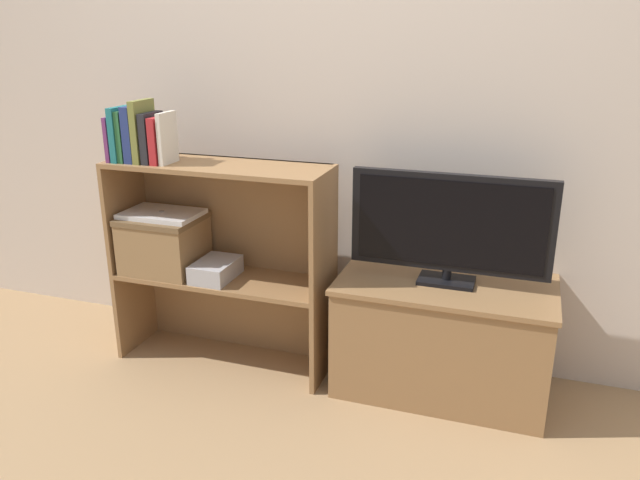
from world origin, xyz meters
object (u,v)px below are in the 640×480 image
book_plum (117,138)px  book_navy (136,134)px  storage_basket_left (164,241)px  book_charcoal (152,138)px  tv (450,225)px  book_teal (122,134)px  book_forest (128,136)px  book_olive (143,131)px  tv_stand (442,336)px  book_ivory (167,138)px  magazine_stack (216,270)px  laptop (162,214)px  book_crimson (160,140)px

book_plum → book_navy: book_navy is taller
book_navy → storage_basket_left: bearing=31.4°
book_plum → book_charcoal: 0.17m
tv → book_teal: size_ratio=3.46×
book_plum → book_forest: (0.06, 0.00, 0.01)m
book_olive → tv: bearing=5.6°
tv_stand → book_plum: size_ratio=4.63×
tv_stand → storage_basket_left: storage_basket_left is taller
book_plum → storage_basket_left: (0.16, 0.04, -0.45)m
book_ivory → tv: bearing=6.1°
storage_basket_left → magazine_stack: storage_basket_left is taller
book_forest → book_navy: bearing=-0.0°
tv → magazine_stack: (-0.97, -0.10, -0.27)m
storage_basket_left → book_ivory: bearing=-25.8°
book_charcoal → book_plum: bearing=180.0°
book_plum → book_ivory: book_ivory is taller
book_navy → laptop: bearing=31.4°
book_teal → laptop: (0.13, 0.04, -0.35)m
laptop → book_crimson: bearing=-38.9°
book_plum → book_crimson: (0.21, 0.00, 0.00)m
book_plum → laptop: size_ratio=0.56×
tv_stand → book_ivory: size_ratio=4.07×
book_teal → book_olive: 0.10m
tv → book_forest: (-1.34, -0.12, 0.30)m
book_teal → book_crimson: bearing=0.0°
book_teal → book_forest: (0.03, 0.00, -0.01)m
tv_stand → storage_basket_left: bearing=-176.1°
book_olive → book_crimson: (0.08, 0.00, -0.03)m
book_navy → book_charcoal: book_navy is taller
book_plum → book_teal: 0.04m
book_forest → book_crimson: 0.15m
book_navy → book_olive: size_ratio=0.90×
tv_stand → book_ivory: bearing=-173.8°
book_charcoal → magazine_stack: size_ratio=0.91×
book_forest → book_charcoal: 0.11m
tv → book_forest: size_ratio=3.68×
magazine_stack → book_plum: bearing=-177.3°
book_navy → book_teal: bearing=180.0°
tv → book_navy: 1.34m
tv_stand → book_charcoal: book_charcoal is taller
tv → book_crimson: (-1.18, -0.12, 0.29)m
book_charcoal → tv: bearing=5.7°
tv → storage_basket_left: (-1.23, -0.08, -0.17)m
book_navy → book_olive: 0.04m
book_navy → book_charcoal: (0.08, 0.00, -0.01)m
book_plum → book_forest: size_ratio=0.88×
book_forest → book_olive: book_olive is taller
tv → book_ivory: bearing=-173.9°
book_charcoal → tv_stand: bearing=5.8°
book_forest → book_charcoal: (0.11, 0.00, -0.00)m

